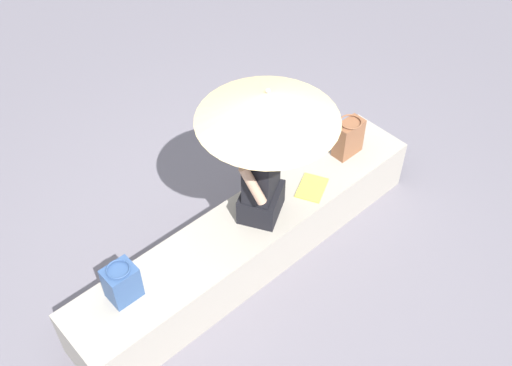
% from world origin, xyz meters
% --- Properties ---
extents(ground_plane, '(14.00, 14.00, 0.00)m').
position_xyz_m(ground_plane, '(0.00, 0.00, 0.00)').
color(ground_plane, slate).
extents(stone_bench, '(3.08, 0.55, 0.47)m').
position_xyz_m(stone_bench, '(0.00, 0.00, 0.24)').
color(stone_bench, '#A8A093').
rests_on(stone_bench, ground).
extents(person_seated, '(0.51, 0.41, 0.90)m').
position_xyz_m(person_seated, '(-0.11, -0.01, 0.86)').
color(person_seated, black).
rests_on(person_seated, stone_bench).
extents(parasol, '(0.96, 0.96, 1.18)m').
position_xyz_m(parasol, '(-0.11, 0.05, 1.51)').
color(parasol, '#B7B7BC').
rests_on(parasol, stone_bench).
extents(handbag_black, '(0.24, 0.18, 0.34)m').
position_xyz_m(handbag_black, '(-1.08, -0.01, 0.64)').
color(handbag_black, brown).
rests_on(handbag_black, stone_bench).
extents(tote_bag_canvas, '(0.21, 0.17, 0.30)m').
position_xyz_m(tote_bag_canvas, '(1.08, -0.07, 0.62)').
color(tote_bag_canvas, '#335184').
rests_on(tote_bag_canvas, stone_bench).
extents(magazine, '(0.34, 0.31, 0.01)m').
position_xyz_m(magazine, '(-0.57, 0.08, 0.48)').
color(magazine, '#EAE04C').
rests_on(magazine, stone_bench).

